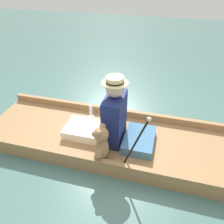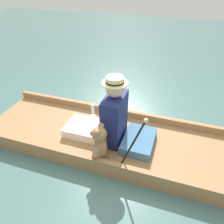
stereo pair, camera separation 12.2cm
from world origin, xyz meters
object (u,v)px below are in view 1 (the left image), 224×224
seated_person (107,118)px  walking_cane (138,139)px  teddy_bear (101,144)px  wine_glass (91,110)px

seated_person → walking_cane: seated_person is taller
teddy_bear → walking_cane: walking_cane is taller
seated_person → wine_glass: (0.36, 0.34, -0.19)m
teddy_bear → walking_cane: (-0.05, -0.39, 0.20)m
teddy_bear → seated_person: bearing=6.1°
wine_glass → walking_cane: bearing=-135.1°
seated_person → wine_glass: 0.53m
seated_person → wine_glass: seated_person is taller
seated_person → walking_cane: size_ratio=1.21×
walking_cane → seated_person: bearing=46.4°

